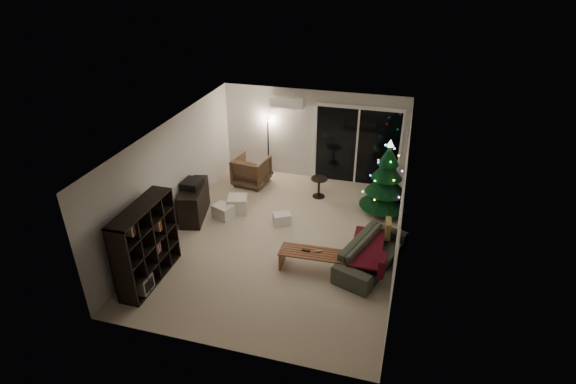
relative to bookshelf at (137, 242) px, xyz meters
The scene contains 18 objects.
room 4.40m from the bookshelf, 52.01° to the left, with size 6.50×7.51×2.60m.
bookshelf is the anchor object (origin of this frame).
media_cabinet 2.39m from the bookshelf, 90.00° to the left, with size 0.48×1.28×0.80m, color black.
stereo 2.36m from the bookshelf, 90.00° to the left, with size 0.41×0.48×0.17m, color black.
armchair 4.42m from the bookshelf, 80.21° to the left, with size 0.86×0.88×0.80m, color #3F291F.
ottoman 3.03m from the bookshelf, 72.06° to the left, with size 0.46×0.46×0.41m, color silver.
cardboard_box_a 2.66m from the bookshelf, 74.75° to the left, with size 0.46×0.35×0.33m, color silver.
cardboard_box_b 3.40m from the bookshelf, 50.67° to the left, with size 0.39×0.29×0.27m, color silver.
side_table 4.93m from the bookshelf, 56.99° to the left, with size 0.43×0.43×0.54m, color black.
floor_lamp 5.18m from the bookshelf, 78.90° to the left, with size 0.27×0.27×1.70m, color black.
sofa 4.61m from the bookshelf, 20.01° to the left, with size 1.98×0.77×0.58m, color #424938.
sofa_throw 4.50m from the bookshelf, 20.44° to the left, with size 0.62×1.42×0.05m, color #4F0A11.
cushion_a 5.07m from the bookshelf, 25.96° to the left, with size 0.11×0.38×0.38m, color olive.
cushion_b 4.65m from the bookshelf, 11.38° to the left, with size 0.11×0.38×0.38m, color #4F0A11.
coffee_table 3.43m from the bookshelf, 19.11° to the left, with size 1.34×0.47×0.43m, color brown, non-canonical shape.
remote_a 3.26m from the bookshelf, 19.98° to the left, with size 0.17×0.05×0.02m, color black.
remote_b 3.51m from the bookshelf, 19.35° to the left, with size 0.16×0.04×0.02m, color slate.
christmas_tree 5.74m from the bookshelf, 40.63° to the left, with size 1.19×1.19×1.91m, color black.
Camera 1 is at (2.39, -7.97, 5.71)m, focal length 28.00 mm.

